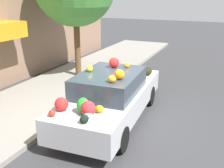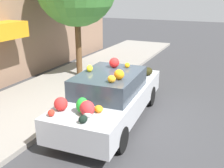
# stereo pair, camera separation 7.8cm
# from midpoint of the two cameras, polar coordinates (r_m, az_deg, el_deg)

# --- Properties ---
(ground_plane) EXTENTS (60.00, 60.00, 0.00)m
(ground_plane) POSITION_cam_midpoint_polar(r_m,az_deg,el_deg) (7.48, 0.06, -7.64)
(ground_plane) COLOR #38383A
(sidewalk_curb) EXTENTS (24.00, 3.20, 0.13)m
(sidewalk_curb) POSITION_cam_midpoint_polar(r_m,az_deg,el_deg) (8.83, -16.07, -3.66)
(sidewalk_curb) COLOR gray
(sidewalk_curb) RESTS_ON ground
(fire_hydrant) EXTENTS (0.20, 0.20, 0.70)m
(fire_hydrant) POSITION_cam_midpoint_polar(r_m,az_deg,el_deg) (8.97, -5.94, 0.15)
(fire_hydrant) COLOR red
(fire_hydrant) RESTS_ON sidewalk_curb
(art_car) EXTENTS (4.63, 1.94, 1.70)m
(art_car) POSITION_cam_midpoint_polar(r_m,az_deg,el_deg) (7.12, 0.14, -2.56)
(art_car) COLOR #B7BABF
(art_car) RESTS_ON ground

